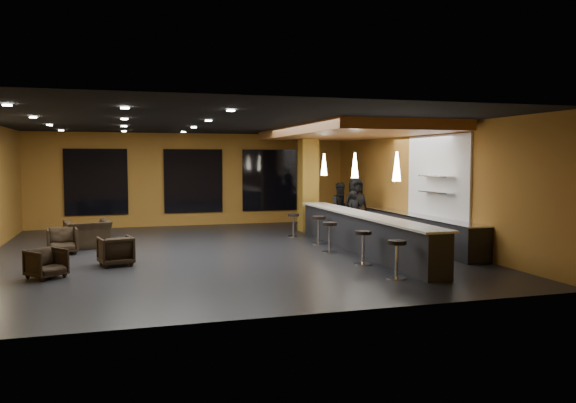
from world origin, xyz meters
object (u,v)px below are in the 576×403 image
object	(u,v)px
pendant_2	(324,165)
bar_stool_1	(363,243)
prep_counter	(418,231)
pendant_1	(355,165)
pendant_0	(397,166)
bar_counter	(361,233)
column	(308,181)
bar_stool_3	(319,226)
staff_b	(341,208)
armchair_d	(88,234)
armchair_c	(62,241)
staff_a	(354,214)
bar_stool_2	(330,233)
staff_c	(356,206)
bar_stool_0	(397,254)
armchair_a	(46,263)
bar_stool_4	(294,222)
armchair_b	(116,251)

from	to	relation	value
pendant_2	bar_stool_1	xyz separation A→B (m)	(-0.75, -4.79, -1.83)
prep_counter	pendant_1	distance (m)	2.77
pendant_0	bar_counter	bearing A→B (deg)	90.00
column	bar_stool_3	xyz separation A→B (m)	(-0.66, -2.97, -1.22)
pendant_0	staff_b	world-z (taller)	pendant_0
bar_counter	column	bearing A→B (deg)	90.00
armchair_d	bar_stool_3	distance (m)	6.66
column	armchair_c	xyz separation A→B (m)	(-7.80, -2.68, -1.40)
staff_a	armchair_d	world-z (taller)	staff_a
pendant_2	bar_stool_2	size ratio (longest dim) A/B	0.85
staff_b	staff_c	size ratio (longest dim) A/B	0.93
staff_b	bar_stool_0	bearing A→B (deg)	-106.34
armchair_a	bar_stool_1	bearing A→B (deg)	-43.23
column	bar_stool_3	size ratio (longest dim) A/B	4.20
staff_b	armchair_c	world-z (taller)	staff_b
bar_counter	bar_stool_4	distance (m)	3.44
staff_b	armchair_d	xyz separation A→B (m)	(-8.03, -0.72, -0.48)
armchair_b	bar_stool_2	world-z (taller)	bar_stool_2
staff_c	bar_stool_2	world-z (taller)	staff_c
armchair_b	bar_stool_0	size ratio (longest dim) A/B	0.94
prep_counter	armchair_d	size ratio (longest dim) A/B	5.02
column	armchair_d	distance (m)	7.56
pendant_0	armchair_a	bearing A→B (deg)	174.72
prep_counter	bar_stool_2	distance (m)	2.93
staff_c	bar_stool_1	distance (m)	5.58
armchair_a	armchair_b	bearing A→B (deg)	-1.09
bar_stool_2	bar_stool_3	bearing A→B (deg)	81.42
column	bar_stool_2	world-z (taller)	column
prep_counter	staff_c	distance (m)	3.03
staff_a	armchair_b	distance (m)	8.04
staff_b	bar_stool_1	world-z (taller)	staff_b
bar_stool_0	bar_stool_2	world-z (taller)	bar_stool_2
pendant_1	bar_stool_1	xyz separation A→B (m)	(-0.75, -2.29, -1.83)
pendant_0	bar_stool_1	world-z (taller)	pendant_0
bar_stool_2	bar_stool_3	distance (m)	1.57
prep_counter	pendant_0	world-z (taller)	pendant_0
bar_counter	bar_stool_4	xyz separation A→B (m)	(-0.93, 3.31, -0.02)
prep_counter	bar_stool_3	bearing A→B (deg)	157.00
column	bar_stool_3	bearing A→B (deg)	-102.53
prep_counter	bar_stool_2	size ratio (longest dim) A/B	7.25
staff_a	armchair_b	world-z (taller)	staff_a
armchair_b	armchair_a	bearing A→B (deg)	24.74
staff_b	bar_counter	bearing A→B (deg)	-106.96
bar_stool_2	armchair_d	bearing A→B (deg)	156.77
pendant_2	bar_stool_0	size ratio (longest dim) A/B	0.86
prep_counter	armchair_c	bearing A→B (deg)	171.76
bar_counter	pendant_1	bearing A→B (deg)	90.00
staff_a	staff_c	xyz separation A→B (m)	(0.27, 0.53, 0.19)
prep_counter	bar_stool_0	size ratio (longest dim) A/B	7.33
bar_stool_3	armchair_d	bearing A→B (deg)	169.93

